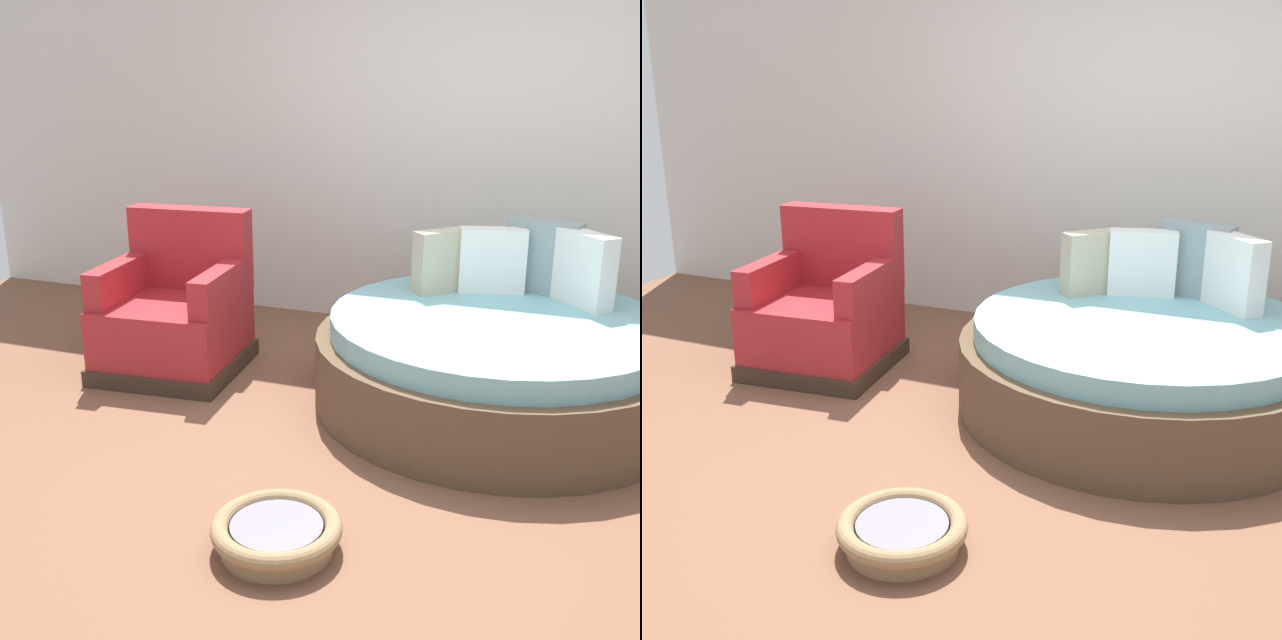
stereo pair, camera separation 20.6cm
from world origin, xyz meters
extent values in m
cube|color=brown|center=(0.00, 0.00, -0.01)|extent=(8.00, 8.00, 0.02)
cube|color=silver|center=(0.00, 2.13, 1.43)|extent=(8.00, 0.12, 2.86)
cylinder|color=brown|center=(0.34, 0.85, 0.20)|extent=(1.94, 1.94, 0.39)
cylinder|color=#7AB7C1|center=(0.34, 0.85, 0.45)|extent=(1.78, 1.78, 0.12)
cube|color=white|center=(0.72, 1.23, 0.72)|extent=(0.37, 0.37, 0.41)
cube|color=gray|center=(0.50, 1.38, 0.72)|extent=(0.44, 0.24, 0.42)
cube|color=white|center=(0.22, 1.30, 0.70)|extent=(0.39, 0.21, 0.38)
cube|color=#BCB293|center=(-0.04, 1.22, 0.69)|extent=(0.34, 0.34, 0.36)
cube|color=#38281E|center=(-1.55, 0.70, 0.05)|extent=(0.87, 0.87, 0.10)
cube|color=#A32328|center=(-1.55, 0.70, 0.27)|extent=(0.83, 0.83, 0.34)
cube|color=#A32328|center=(-1.58, 1.01, 0.69)|extent=(0.77, 0.23, 0.50)
cube|color=#A32328|center=(-1.87, 0.67, 0.55)|extent=(0.18, 0.69, 0.22)
cube|color=#A32328|center=(-1.24, 0.73, 0.55)|extent=(0.18, 0.69, 0.22)
cylinder|color=#8E704C|center=(-0.24, -0.79, 0.03)|extent=(0.44, 0.44, 0.06)
torus|color=#8E704C|center=(-0.24, -0.79, 0.10)|extent=(0.51, 0.51, 0.07)
cylinder|color=slate|center=(-0.24, -0.79, 0.08)|extent=(0.36, 0.36, 0.05)
camera|label=1|loc=(0.83, -3.19, 1.80)|focal=44.29mm
camera|label=2|loc=(1.03, -3.11, 1.80)|focal=44.29mm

